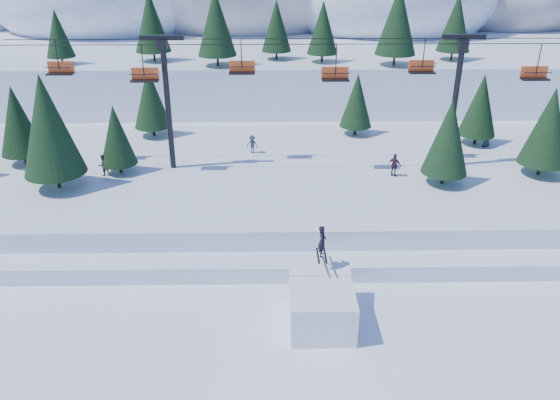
{
  "coord_description": "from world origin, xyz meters",
  "views": [
    {
      "loc": [
        -1.15,
        -22.82,
        18.87
      ],
      "look_at": [
        -0.65,
        6.0,
        5.2
      ],
      "focal_mm": 35.0,
      "sensor_mm": 36.0,
      "label": 1
    }
  ],
  "objects_px": {
    "jump_kicker": "(321,302)",
    "chairlift": "(306,82)",
    "banner_far": "(487,264)",
    "banner_near": "(381,273)"
  },
  "relations": [
    {
      "from": "jump_kicker",
      "to": "chairlift",
      "type": "height_order",
      "value": "chairlift"
    },
    {
      "from": "jump_kicker",
      "to": "banner_near",
      "type": "bearing_deg",
      "value": 43.83
    },
    {
      "from": "jump_kicker",
      "to": "banner_near",
      "type": "height_order",
      "value": "jump_kicker"
    },
    {
      "from": "jump_kicker",
      "to": "banner_far",
      "type": "relative_size",
      "value": 1.83
    },
    {
      "from": "banner_near",
      "to": "banner_far",
      "type": "height_order",
      "value": "same"
    },
    {
      "from": "jump_kicker",
      "to": "banner_near",
      "type": "relative_size",
      "value": 1.81
    },
    {
      "from": "chairlift",
      "to": "banner_far",
      "type": "bearing_deg",
      "value": -47.54
    },
    {
      "from": "jump_kicker",
      "to": "banner_far",
      "type": "distance_m",
      "value": 11.92
    },
    {
      "from": "jump_kicker",
      "to": "banner_far",
      "type": "height_order",
      "value": "jump_kicker"
    },
    {
      "from": "jump_kicker",
      "to": "chairlift",
      "type": "bearing_deg",
      "value": 89.92
    }
  ]
}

